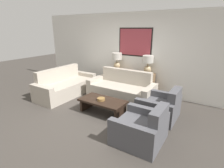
# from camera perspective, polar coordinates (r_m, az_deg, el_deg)

# --- Properties ---
(ground_plane) EXTENTS (20.00, 20.00, 0.00)m
(ground_plane) POSITION_cam_1_polar(r_m,az_deg,el_deg) (4.52, -6.17, -10.67)
(ground_plane) COLOR #3D3833
(back_wall) EXTENTS (7.94, 0.12, 2.65)m
(back_wall) POSITION_cam_1_polar(r_m,az_deg,el_deg) (6.04, 7.59, 9.92)
(back_wall) COLOR silver
(back_wall) RESTS_ON ground_plane
(console_table) EXTENTS (1.58, 0.36, 0.75)m
(console_table) POSITION_cam_1_polar(r_m,az_deg,el_deg) (6.02, 6.17, 0.60)
(console_table) COLOR brown
(console_table) RESTS_ON ground_plane
(table_lamp_left) EXTENTS (0.34, 0.34, 0.58)m
(table_lamp_left) POSITION_cam_1_polar(r_m,az_deg,el_deg) (6.11, 1.61, 8.00)
(table_lamp_left) COLOR tan
(table_lamp_left) RESTS_ON console_table
(table_lamp_right) EXTENTS (0.34, 0.34, 0.58)m
(table_lamp_right) POSITION_cam_1_polar(r_m,az_deg,el_deg) (5.62, 11.61, 6.79)
(table_lamp_right) COLOR tan
(table_lamp_right) RESTS_ON console_table
(couch_by_back_wall) EXTENTS (2.07, 0.88, 0.89)m
(couch_by_back_wall) POSITION_cam_1_polar(r_m,az_deg,el_deg) (5.49, 3.11, -1.88)
(couch_by_back_wall) COLOR #ADA393
(couch_by_back_wall) RESTS_ON ground_plane
(couch_by_side) EXTENTS (0.88, 2.07, 0.89)m
(couch_by_side) POSITION_cam_1_polar(r_m,az_deg,el_deg) (6.02, -14.89, -0.69)
(couch_by_side) COLOR #ADA393
(couch_by_side) RESTS_ON ground_plane
(coffee_table) EXTENTS (1.21, 0.61, 0.37)m
(coffee_table) POSITION_cam_1_polar(r_m,az_deg,el_deg) (4.57, -3.11, -6.31)
(coffee_table) COLOR black
(coffee_table) RESTS_ON ground_plane
(decorative_bowl) EXTENTS (0.20, 0.20, 0.06)m
(decorative_bowl) POSITION_cam_1_polar(r_m,az_deg,el_deg) (4.50, -3.58, -4.97)
(decorative_bowl) COLOR olive
(decorative_bowl) RESTS_ON coffee_table
(armchair_near_back_wall) EXTENTS (0.90, 0.93, 0.80)m
(armchair_near_back_wall) POSITION_cam_1_polar(r_m,az_deg,el_deg) (4.52, 15.38, -7.41)
(armchair_near_back_wall) COLOR #4C4C51
(armchair_near_back_wall) RESTS_ON ground_plane
(armchair_near_camera) EXTENTS (0.90, 0.93, 0.80)m
(armchair_near_camera) POSITION_cam_1_polar(r_m,az_deg,el_deg) (3.56, 9.59, -14.31)
(armchair_near_camera) COLOR #4C4C51
(armchair_near_camera) RESTS_ON ground_plane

